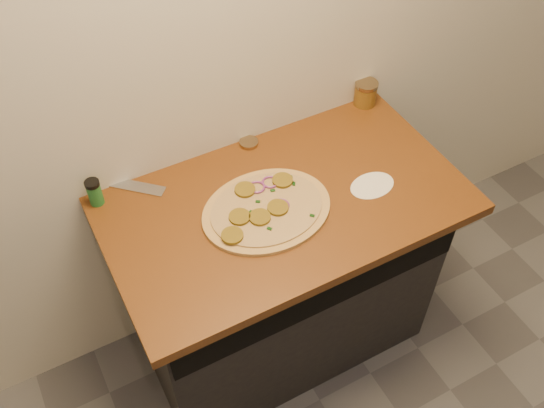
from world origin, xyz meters
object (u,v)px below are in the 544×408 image
pizza (266,209)px  spice_shaker (95,192)px  salsa_jar (365,93)px  chefs_knife (107,180)px

pizza → spice_shaker: bearing=147.8°
pizza → salsa_jar: 0.68m
spice_shaker → pizza: bearing=-32.2°
chefs_knife → salsa_jar: bearing=-3.3°
chefs_knife → spice_shaker: bearing=-126.4°
pizza → salsa_jar: bearing=27.9°
pizza → salsa_jar: (0.60, 0.32, 0.04)m
salsa_jar → spice_shaker: (-1.07, -0.02, 0.00)m
chefs_knife → salsa_jar: salsa_jar is taller
salsa_jar → spice_shaker: same height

